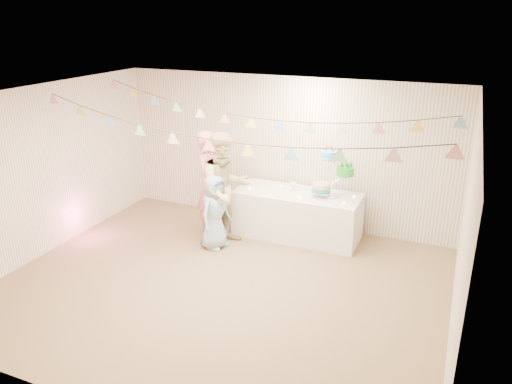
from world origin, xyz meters
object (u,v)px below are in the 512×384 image
at_px(table, 297,215).
at_px(person_child, 215,212).
at_px(cake_stand, 332,175).
at_px(person_adult_a, 211,185).
at_px(person_adult_b, 225,189).

relative_size(table, person_child, 1.70).
bearing_deg(cake_stand, person_adult_a, -162.70).
distance_m(table, person_child, 1.43).
xyz_separation_m(table, person_child, (-1.07, -0.91, 0.22)).
height_order(cake_stand, person_adult_a, person_adult_a).
distance_m(person_adult_b, person_child, 0.39).
xyz_separation_m(cake_stand, person_child, (-1.62, -0.96, -0.53)).
distance_m(person_adult_a, person_adult_b, 0.38).
relative_size(cake_stand, person_child, 0.64).
bearing_deg(cake_stand, table, -174.81).
height_order(table, person_adult_b, person_adult_b).
xyz_separation_m(cake_stand, person_adult_a, (-1.88, -0.59, -0.23)).
distance_m(table, cake_stand, 0.93).
distance_m(cake_stand, person_child, 1.96).
bearing_deg(person_adult_b, person_adult_a, 99.80).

